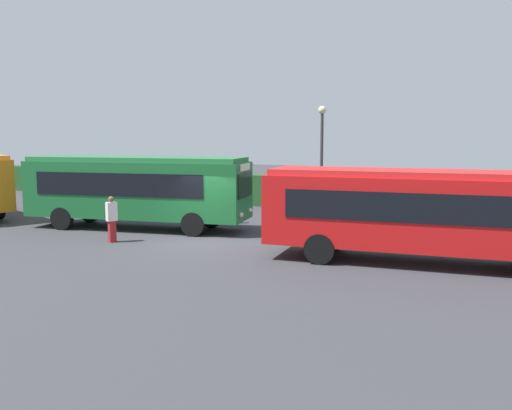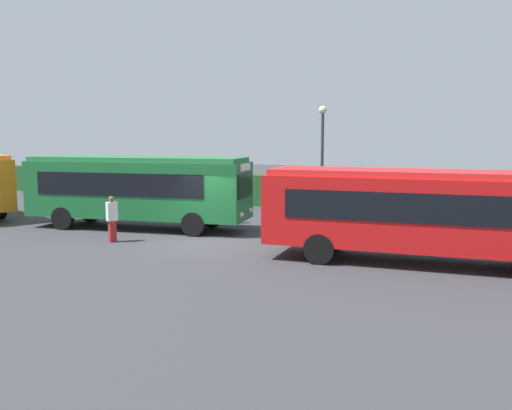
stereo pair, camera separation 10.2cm
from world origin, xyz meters
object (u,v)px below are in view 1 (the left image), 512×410
Objects in this scene: bus_red at (426,210)px; person_right at (225,206)px; person_center at (112,218)px; lamppost at (322,151)px; bus_green at (137,187)px; person_left at (27,189)px.

bus_red reaches higher than person_right.
bus_red is 11.69m from person_center.
person_right is 0.30× the size of lamppost.
bus_red is 1.95× the size of lamppost.
bus_green is 5.69× the size of person_center.
person_center reaches higher than person_right.
bus_green is 0.97× the size of bus_red.
bus_green is at bearing -147.26° from lamppost.
lamppost reaches higher than person_center.
person_left is 13.18m from person_center.
person_right is at bearing -114.23° from person_left.
person_right is (-9.89, 4.18, -0.91)m from bus_red.
person_center is at bearing -81.48° from bus_green.
person_left is 17.75m from lamppost.
person_right is at bearing 149.31° from bus_red.
lamppost reaches higher than person_left.
lamppost is (-5.69, 5.68, 1.64)m from bus_red.
lamppost is (6.95, 4.47, 1.57)m from bus_green.
lamppost is at bearing 20.56° from bus_green.
person_left reaches higher than person_right.
person_left is (-10.58, 3.14, -0.81)m from bus_green.
person_left is 13.34m from person_right.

